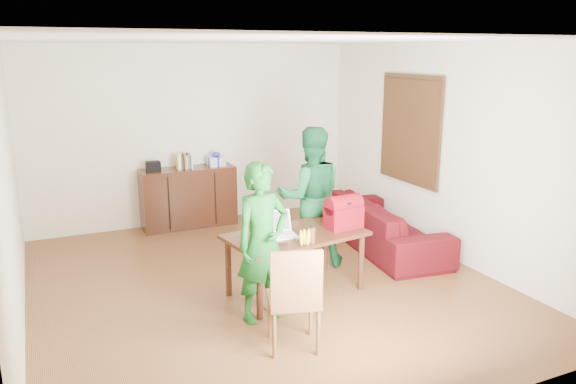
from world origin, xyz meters
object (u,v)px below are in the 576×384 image
person_far (311,197)px  bottle (312,234)px  chair (293,318)px  person_near (262,242)px  sofa (385,225)px  laptop (280,233)px  table (296,240)px  red_bag (344,215)px

person_far → bottle: (-0.51, -1.05, -0.09)m
chair → person_near: person_near is taller
bottle → sofa: (1.69, 1.16, -0.45)m
laptop → sofa: 2.14m
laptop → sofa: bearing=29.0°
laptop → bottle: (0.23, -0.30, 0.04)m
person_near → table: bearing=25.7°
bottle → sofa: bottle is taller
bottle → red_bag: red_bag is taller
laptop → red_bag: (0.77, -0.01, 0.10)m
red_bag → table: bearing=171.3°
person_far → red_bag: person_far is taller
bottle → sofa: 2.10m
sofa → red_bag: bearing=133.4°
person_near → laptop: 0.52m
person_far → laptop: size_ratio=4.68×
table → bottle: bearing=-93.8°
table → person_far: bearing=44.4°
laptop → red_bag: size_ratio=0.93×
laptop → bottle: laptop is taller
bottle → person_far: bearing=64.0°
table → laptop: laptop is taller
chair → laptop: 1.17m
table → bottle: bottle is taller
bottle → laptop: bearing=127.2°
chair → person_near: (-0.03, 0.65, 0.51)m
person_near → red_bag: person_near is taller
table → person_near: (-0.55, -0.41, 0.19)m
chair → person_near: size_ratio=0.62×
laptop → sofa: laptop is taller
person_far → red_bag: 0.76m
person_far → sofa: bearing=-158.9°
laptop → sofa: size_ratio=0.17×
sofa → chair: bearing=136.5°
laptop → chair: bearing=-102.3°
person_near → person_far: person_far is taller
chair → red_bag: size_ratio=2.48×
chair → bottle: (0.55, 0.73, 0.49)m
chair → bottle: bearing=69.4°
bottle → sofa: size_ratio=0.08×
person_near → red_bag: bearing=7.3°
sofa → bottle: bearing=130.9°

